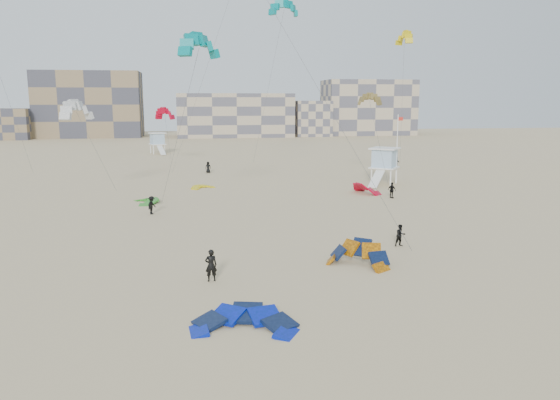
{
  "coord_description": "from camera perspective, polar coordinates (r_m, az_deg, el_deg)",
  "views": [
    {
      "loc": [
        -2.31,
        -26.6,
        10.32
      ],
      "look_at": [
        2.97,
        6.0,
        4.23
      ],
      "focal_mm": 35.0,
      "sensor_mm": 36.0,
      "label": 1
    }
  ],
  "objects": [
    {
      "name": "kitesurfer_f",
      "position": [
        86.88,
        12.05,
        3.92
      ],
      "size": [
        0.97,
        1.53,
        1.57
      ],
      "primitive_type": "imported",
      "rotation": [
        0.0,
        0.0,
        -1.2
      ],
      "color": "black",
      "rests_on": "ground"
    },
    {
      "name": "kitesurfer_b",
      "position": [
        39.87,
        12.47,
        -3.63
      ],
      "size": [
        0.85,
        0.71,
        1.59
      ],
      "primitive_type": "imported",
      "rotation": [
        0.0,
        0.0,
        0.15
      ],
      "color": "black",
      "rests_on": "ground"
    },
    {
      "name": "lifeguard_tower_near",
      "position": [
        68.75,
        10.85,
        3.5
      ],
      "size": [
        4.46,
        6.77,
        4.5
      ],
      "rotation": [
        0.0,
        0.0,
        -0.65
      ],
      "color": "white",
      "rests_on": "ground"
    },
    {
      "name": "kite_fly_yellow",
      "position": [
        84.27,
        12.87,
        16.08
      ],
      "size": [
        3.87,
        3.92,
        19.19
      ],
      "rotation": [
        0.0,
        0.0,
        -1.47
      ],
      "color": "yellow",
      "rests_on": "ground"
    },
    {
      "name": "kite_fly_red",
      "position": [
        88.35,
        -11.95,
        8.72
      ],
      "size": [
        5.01,
        5.01,
        8.37
      ],
      "rotation": [
        0.0,
        0.0,
        2.36
      ],
      "color": "red",
      "rests_on": "ground"
    },
    {
      "name": "lifeguard_tower_far",
      "position": [
        108.51,
        -12.69,
        5.8
      ],
      "size": [
        3.64,
        5.98,
        4.06
      ],
      "rotation": [
        0.0,
        0.0,
        0.33
      ],
      "color": "white",
      "rests_on": "ground"
    },
    {
      "name": "kitesurfer_e",
      "position": [
        78.55,
        -7.53,
        3.41
      ],
      "size": [
        0.81,
        0.54,
        1.63
      ],
      "primitive_type": "imported",
      "rotation": [
        0.0,
        0.0,
        0.03
      ],
      "color": "black",
      "rests_on": "ground"
    },
    {
      "name": "kite_fly_olive",
      "position": [
        68.83,
        9.32,
        10.22
      ],
      "size": [
        3.93,
        9.78,
        10.38
      ],
      "rotation": [
        0.0,
        0.0,
        -0.54
      ],
      "color": "brown",
      "rests_on": "ground"
    },
    {
      "name": "ground",
      "position": [
        28.62,
        -4.02,
        -10.71
      ],
      "size": [
        320.0,
        320.0,
        0.0
      ],
      "primitive_type": "plane",
      "color": "tan",
      "rests_on": "ground"
    },
    {
      "name": "kite_ground_yellow",
      "position": [
        65.23,
        -8.14,
        1.24
      ],
      "size": [
        3.86,
        3.91,
        0.93
      ],
      "primitive_type": null,
      "rotation": [
        0.14,
        0.0,
        0.6
      ],
      "color": "yellow",
      "rests_on": "ground"
    },
    {
      "name": "kitesurfer_main",
      "position": [
        31.79,
        -7.22,
        -6.79
      ],
      "size": [
        0.74,
        0.53,
        1.89
      ],
      "primitive_type": "imported",
      "rotation": [
        0.0,
        0.0,
        3.25
      ],
      "color": "black",
      "rests_on": "ground"
    },
    {
      "name": "condo_fill_left",
      "position": [
        161.91,
        -26.55,
        7.12
      ],
      "size": [
        12.0,
        10.0,
        8.0
      ],
      "primitive_type": "cube",
      "color": "#7F6A4C",
      "rests_on": "ground"
    },
    {
      "name": "kite_fly_grey",
      "position": [
        60.6,
        -20.52,
        8.61
      ],
      "size": [
        6.44,
        5.33,
        9.57
      ],
      "rotation": [
        0.0,
        0.0,
        0.99
      ],
      "color": "white",
      "rests_on": "ground"
    },
    {
      "name": "kite_fly_teal_a",
      "position": [
        47.88,
        -8.45,
        15.45
      ],
      "size": [
        6.46,
        5.48,
        15.06
      ],
      "rotation": [
        0.0,
        0.0,
        0.73
      ],
      "color": "#018489",
      "rests_on": "ground"
    },
    {
      "name": "flagpole",
      "position": [
        69.03,
        12.13,
        5.35
      ],
      "size": [
        0.69,
        0.11,
        8.54
      ],
      "color": "white",
      "rests_on": "ground"
    },
    {
      "name": "kitesurfer_d",
      "position": [
        59.08,
        11.61,
        1.01
      ],
      "size": [
        0.9,
        1.06,
        1.7
      ],
      "primitive_type": "imported",
      "rotation": [
        0.0,
        0.0,
        2.16
      ],
      "color": "black",
      "rests_on": "ground"
    },
    {
      "name": "kite_ground_green",
      "position": [
        57.11,
        -13.86,
        -0.27
      ],
      "size": [
        4.44,
        4.26,
        1.45
      ],
      "primitive_type": null,
      "rotation": [
        0.19,
        0.0,
        -1.33
      ],
      "color": "green",
      "rests_on": "ground"
    },
    {
      "name": "kite_ground_orange",
      "position": [
        35.03,
        8.07,
        -6.79
      ],
      "size": [
        5.68,
        5.68,
        4.08
      ],
      "primitive_type": null,
      "rotation": [
        0.83,
        0.0,
        -0.68
      ],
      "color": "orange",
      "rests_on": "ground"
    },
    {
      "name": "condo_fill_right",
      "position": [
        158.45,
        3.34,
        8.5
      ],
      "size": [
        10.0,
        10.0,
        10.0
      ],
      "primitive_type": "cube",
      "color": "tan",
      "rests_on": "ground"
    },
    {
      "name": "kite_ground_blue",
      "position": [
        25.69,
        -3.79,
        -13.26
      ],
      "size": [
        5.87,
        6.07,
        2.48
      ],
      "primitive_type": null,
      "rotation": [
        0.26,
        0.0,
        -0.23
      ],
      "color": "#0713C6",
      "rests_on": "ground"
    },
    {
      "name": "kitesurfer_c",
      "position": [
        51.09,
        -13.26,
        -0.54
      ],
      "size": [
        1.06,
        1.24,
        1.67
      ],
      "primitive_type": "imported",
      "rotation": [
        0.0,
        0.0,
        1.08
      ],
      "color": "black",
      "rests_on": "ground"
    },
    {
      "name": "condo_west_b",
      "position": [
        162.97,
        -19.26,
        9.41
      ],
      "size": [
        28.0,
        14.0,
        18.0
      ],
      "primitive_type": "cube",
      "color": "#7F6A4C",
      "rests_on": "ground"
    },
    {
      "name": "kite_fly_teal_b",
      "position": [
        84.75,
        0.43,
        19.3
      ],
      "size": [
        7.49,
        5.1,
        23.69
      ],
      "rotation": [
        0.0,
        0.0,
        0.27
      ],
      "color": "#018489",
      "rests_on": "ground"
    },
    {
      "name": "kite_ground_red_far",
      "position": [
        61.82,
        8.99,
        0.71
      ],
      "size": [
        4.86,
        4.77,
        3.61
      ],
      "primitive_type": null,
      "rotation": [
        0.65,
        0.0,
        1.9
      ],
      "color": "red",
      "rests_on": "ground"
    },
    {
      "name": "condo_east",
      "position": [
        167.02,
        9.17,
        9.52
      ],
      "size": [
        26.0,
        14.0,
        16.0
      ],
      "primitive_type": "cube",
      "color": "tan",
      "rests_on": "ground"
    },
    {
      "name": "condo_mid",
      "position": [
        157.14,
        -4.77,
        8.83
      ],
      "size": [
        32.0,
        16.0,
        12.0
      ],
      "primitive_type": "cube",
      "color": "tan",
      "rests_on": "ground"
    }
  ]
}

